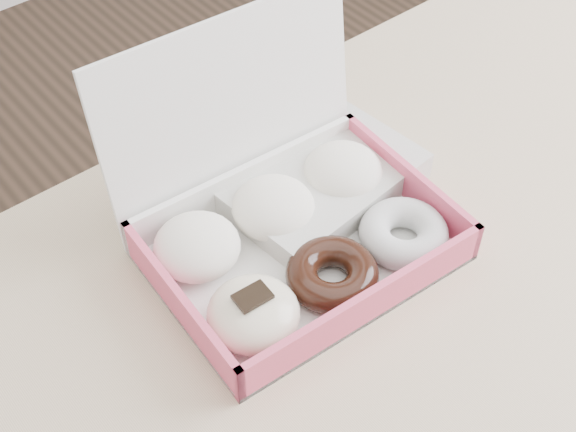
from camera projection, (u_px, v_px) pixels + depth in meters
table at (468, 301)px, 0.94m from camera, size 1.20×0.80×0.75m
donut_box at (289, 226)px, 0.87m from camera, size 0.33×0.29×0.23m
newspapers at (311, 175)px, 0.95m from camera, size 0.25×0.20×0.04m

